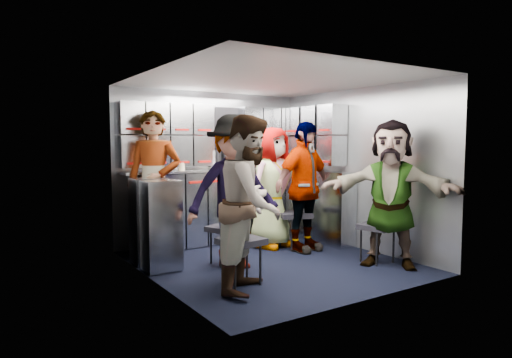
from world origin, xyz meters
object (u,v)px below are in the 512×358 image
attendant_standing (154,185)px  attendant_arc_c (272,187)px  jump_seat_near_left (241,244)px  attendant_arc_a (251,203)px  jump_seat_center (265,217)px  attendant_arc_e (391,193)px  jump_seat_mid_left (226,230)px  attendant_arc_b (234,192)px  jump_seat_mid_right (295,216)px  jump_seat_near_right (377,228)px  attendant_arc_d (304,187)px

attendant_standing → attendant_arc_c: attendant_standing is taller
jump_seat_near_left → attendant_arc_a: size_ratio=0.28×
jump_seat_center → attendant_arc_e: (0.57, -1.68, 0.45)m
attendant_standing → attendant_arc_c: size_ratio=1.12×
jump_seat_mid_left → attendant_arc_c: 1.12m
attendant_arc_b → attendant_standing: bearing=129.9°
jump_seat_mid_left → jump_seat_mid_right: size_ratio=0.92×
jump_seat_near_right → attendant_arc_c: 1.49m
attendant_arc_d → attendant_arc_a: bearing=-156.1°
attendant_arc_a → attendant_arc_e: bearing=-46.9°
attendant_arc_e → attendant_arc_b: bearing=-154.8°
jump_seat_near_left → jump_seat_mid_left: size_ratio=0.96×
attendant_standing → attendant_arc_a: bearing=-43.3°
jump_seat_mid_right → attendant_arc_e: 1.38m
jump_seat_mid_left → attendant_arc_c: (0.95, 0.44, 0.40)m
jump_seat_mid_left → attendant_arc_d: attendant_arc_d is taller
jump_seat_near_left → jump_seat_near_right: jump_seat_near_left is taller
attendant_arc_a → attendant_arc_d: attendant_arc_d is taller
attendant_arc_a → attendant_arc_e: attendant_arc_e is taller
jump_seat_near_right → attendant_arc_d: bearing=112.1°
jump_seat_center → attendant_arc_e: attendant_arc_e is taller
attendant_arc_d → attendant_arc_b: bearing=-179.8°
attendant_arc_b → jump_seat_mid_left: bearing=97.0°
jump_seat_near_right → attendant_arc_c: attendant_arc_c is taller
jump_seat_mid_left → attendant_arc_c: bearing=24.8°
attendant_standing → attendant_arc_a: attendant_standing is taller
attendant_standing → attendant_arc_b: (0.58, -0.90, -0.04)m
attendant_arc_d → attendant_arc_c: bearing=106.2°
jump_seat_mid_left → attendant_arc_d: size_ratio=0.29×
jump_seat_near_right → attendant_arc_a: (-1.76, -0.03, 0.43)m
jump_seat_center → attendant_arc_c: attendant_arc_c is taller
attendant_arc_a → jump_seat_near_right: bearing=-41.0°
jump_seat_near_left → jump_seat_near_right: 1.77m
jump_seat_near_left → attendant_standing: 1.57m
attendant_arc_e → jump_seat_near_left: bearing=-135.3°
jump_seat_near_right → attendant_arc_b: 1.73m
attendant_arc_d → attendant_standing: bearing=148.2°
attendant_standing → jump_seat_near_right: bearing=-2.4°
jump_seat_mid_left → jump_seat_near_left: bearing=-108.6°
jump_seat_mid_right → attendant_arc_a: bearing=-141.4°
jump_seat_near_left → attendant_arc_b: 0.75m
jump_seat_center → jump_seat_near_right: 1.60m
jump_seat_near_left → attendant_arc_e: 1.84m
attendant_arc_a → attendant_arc_b: size_ratio=0.97×
jump_seat_mid_right → attendant_arc_d: attendant_arc_d is taller
jump_seat_center → jump_seat_near_right: bearing=-69.2°
jump_seat_mid_right → attendant_standing: size_ratio=0.29×
jump_seat_near_right → attendant_arc_c: size_ratio=0.29×
attendant_arc_c → attendant_arc_d: attendant_arc_d is taller
attendant_arc_a → attendant_arc_d: (1.39, 0.93, 0.00)m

